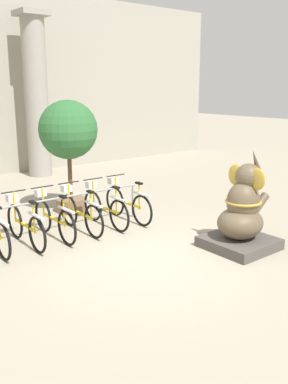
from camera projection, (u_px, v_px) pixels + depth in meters
The scene contains 10 objects.
ground_plane at pixel (145, 255), 7.57m from camera, with size 60.00×60.00×0.00m, color #9E937F.
column_right at pixel (36, 95), 13.69m from camera, with size 0.93×0.93×5.16m.
bike_rack at pixel (50, 206), 8.40m from camera, with size 4.20×0.05×0.77m.
bicycle_2 at pixel (25, 224), 7.98m from camera, with size 0.48×1.68×0.97m.
bicycle_3 at pixel (53, 218), 8.35m from camera, with size 0.48×1.68×0.97m.
bicycle_4 at pixel (80, 212), 8.73m from camera, with size 0.48×1.68×0.97m.
bicycle_5 at pixel (105, 207), 9.09m from camera, with size 0.48×1.68×0.97m.
bicycle_6 at pixel (127, 203), 9.46m from camera, with size 0.48×1.68×0.97m.
elephant_statue at pixel (242, 216), 7.80m from camera, with size 1.16×1.16×1.83m.
potted_tree at pixel (68, 135), 9.80m from camera, with size 1.35×1.35×2.62m.
Camera 1 is at (-4.43, -5.52, 2.92)m, focal length 40.00 mm.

